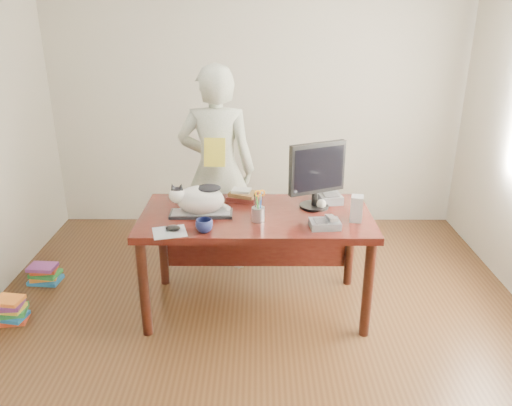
% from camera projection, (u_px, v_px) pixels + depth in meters
% --- Properties ---
extents(room, '(4.50, 4.50, 4.50)m').
position_uv_depth(room, '(256.00, 154.00, 2.69)').
color(room, black).
rests_on(room, ground).
extents(desk, '(1.60, 0.80, 0.75)m').
position_uv_depth(desk, '(256.00, 228.00, 3.59)').
color(desk, black).
rests_on(desk, ground).
extents(keyboard, '(0.43, 0.17, 0.03)m').
position_uv_depth(keyboard, '(201.00, 213.00, 3.44)').
color(keyboard, black).
rests_on(keyboard, desk).
extents(cat, '(0.42, 0.22, 0.24)m').
position_uv_depth(cat, '(199.00, 199.00, 3.40)').
color(cat, white).
rests_on(cat, keyboard).
extents(monitor, '(0.41, 0.28, 0.48)m').
position_uv_depth(monitor, '(317.00, 172.00, 3.47)').
color(monitor, black).
rests_on(monitor, desk).
extents(pen_cup, '(0.11, 0.11, 0.22)m').
position_uv_depth(pen_cup, '(258.00, 212.00, 3.33)').
color(pen_cup, '#929297').
rests_on(pen_cup, desk).
extents(mousepad, '(0.25, 0.24, 0.00)m').
position_uv_depth(mousepad, '(170.00, 232.00, 3.18)').
color(mousepad, '#A1A6AD').
rests_on(mousepad, desk).
extents(mouse, '(0.11, 0.08, 0.04)m').
position_uv_depth(mouse, '(173.00, 228.00, 3.19)').
color(mouse, black).
rests_on(mouse, mousepad).
extents(coffee_mug, '(0.15, 0.15, 0.09)m').
position_uv_depth(coffee_mug, '(204.00, 226.00, 3.17)').
color(coffee_mug, black).
rests_on(coffee_mug, desk).
extents(phone, '(0.20, 0.18, 0.09)m').
position_uv_depth(phone, '(325.00, 223.00, 3.24)').
color(phone, '#5B5B5F').
rests_on(phone, desk).
extents(speaker, '(0.10, 0.10, 0.18)m').
position_uv_depth(speaker, '(357.00, 209.00, 3.32)').
color(speaker, '#A8A8AA').
rests_on(speaker, desk).
extents(baseball, '(0.07, 0.07, 0.07)m').
position_uv_depth(baseball, '(321.00, 204.00, 3.55)').
color(baseball, beige).
rests_on(baseball, desk).
extents(book_stack, '(0.25, 0.21, 0.08)m').
position_uv_depth(book_stack, '(243.00, 195.00, 3.71)').
color(book_stack, '#531A16').
rests_on(book_stack, desk).
extents(calculator, '(0.19, 0.23, 0.06)m').
position_uv_depth(calculator, '(329.00, 197.00, 3.69)').
color(calculator, '#5B5B5F').
rests_on(calculator, desk).
extents(person, '(0.64, 0.44, 1.71)m').
position_uv_depth(person, '(217.00, 170.00, 4.06)').
color(person, silver).
rests_on(person, ground).
extents(held_book, '(0.17, 0.11, 0.22)m').
position_uv_depth(held_book, '(215.00, 152.00, 3.83)').
color(held_book, gold).
rests_on(held_book, person).
extents(book_pile_a, '(0.27, 0.22, 0.18)m').
position_uv_depth(book_pile_a, '(9.00, 310.00, 3.53)').
color(book_pile_a, red).
rests_on(book_pile_a, ground).
extents(book_pile_b, '(0.26, 0.20, 0.15)m').
position_uv_depth(book_pile_b, '(45.00, 274.00, 4.05)').
color(book_pile_b, '#195D9B').
rests_on(book_pile_b, ground).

